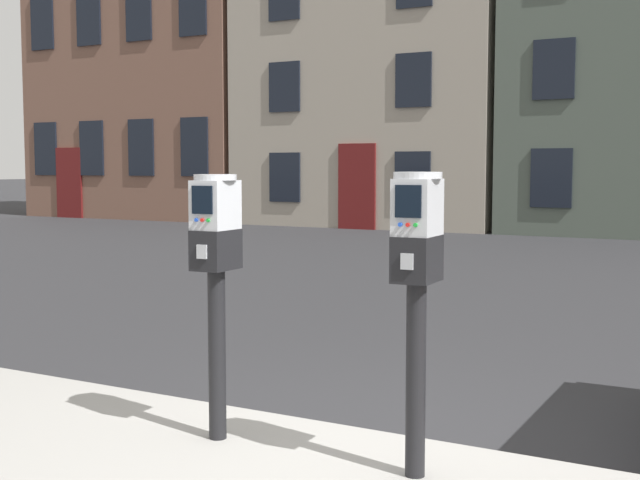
% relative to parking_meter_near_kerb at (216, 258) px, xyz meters
% --- Properties ---
extents(ground_plane, '(160.00, 160.00, 0.00)m').
position_rel_parking_meter_near_kerb_xyz_m(ground_plane, '(0.73, 0.32, -1.08)').
color(ground_plane, '#28282B').
extents(parking_meter_near_kerb, '(0.23, 0.26, 1.36)m').
position_rel_parking_meter_near_kerb_xyz_m(parking_meter_near_kerb, '(0.00, 0.00, 0.00)').
color(parking_meter_near_kerb, black).
rests_on(parking_meter_near_kerb, sidewalk_slab).
extents(parking_meter_twin_adjacent, '(0.23, 0.26, 1.38)m').
position_rel_parking_meter_near_kerb_xyz_m(parking_meter_twin_adjacent, '(1.10, 0.00, 0.01)').
color(parking_meter_twin_adjacent, black).
rests_on(parking_meter_twin_adjacent, sidewalk_slab).
extents(townhouse_green_painted, '(7.55, 5.95, 11.32)m').
position_rel_parking_meter_near_kerb_xyz_m(townhouse_green_painted, '(-14.59, 18.07, 4.58)').
color(townhouse_green_painted, brown).
rests_on(townhouse_green_painted, ground_plane).
extents(townhouse_brownstone, '(7.09, 6.10, 9.18)m').
position_rel_parking_meter_near_kerb_xyz_m(townhouse_brownstone, '(-7.10, 18.15, 3.52)').
color(townhouse_brownstone, '#9E9384').
rests_on(townhouse_brownstone, ground_plane).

